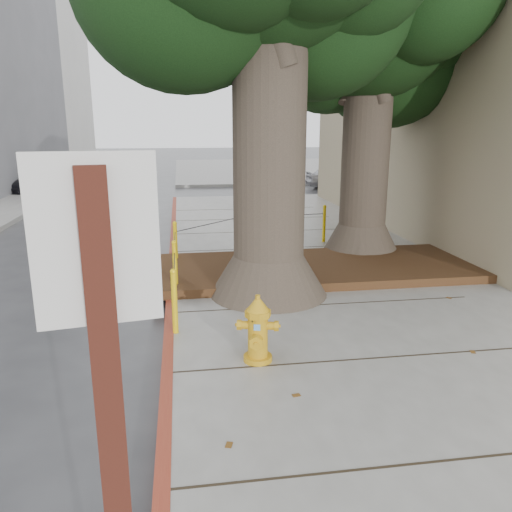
{
  "coord_description": "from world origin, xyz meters",
  "views": [
    {
      "loc": [
        -1.76,
        -5.48,
        2.98
      ],
      "look_at": [
        -0.67,
        1.69,
        1.1
      ],
      "focal_mm": 35.0,
      "sensor_mm": 36.0,
      "label": 1
    }
  ],
  "objects_px": {
    "car_red": "(382,174)",
    "car_dark": "(38,180)",
    "fire_hydrant": "(258,329)",
    "car_silver": "(340,176)"
  },
  "relations": [
    {
      "from": "car_silver",
      "to": "car_red",
      "type": "bearing_deg",
      "value": -85.14
    },
    {
      "from": "car_red",
      "to": "fire_hydrant",
      "type": "bearing_deg",
      "value": 148.94
    },
    {
      "from": "car_dark",
      "to": "fire_hydrant",
      "type": "bearing_deg",
      "value": -65.53
    },
    {
      "from": "fire_hydrant",
      "to": "car_silver",
      "type": "xyz_separation_m",
      "value": [
        7.07,
        18.67,
        0.01
      ]
    },
    {
      "from": "fire_hydrant",
      "to": "car_red",
      "type": "distance_m",
      "value": 21.05
    },
    {
      "from": "car_red",
      "to": "car_dark",
      "type": "relative_size",
      "value": 1.02
    },
    {
      "from": "car_silver",
      "to": "car_dark",
      "type": "bearing_deg",
      "value": 88.93
    },
    {
      "from": "fire_hydrant",
      "to": "car_dark",
      "type": "relative_size",
      "value": 0.22
    },
    {
      "from": "fire_hydrant",
      "to": "car_dark",
      "type": "distance_m",
      "value": 20.4
    },
    {
      "from": "fire_hydrant",
      "to": "car_dark",
      "type": "xyz_separation_m",
      "value": [
        -7.41,
        19.01,
        -0.0
      ]
    }
  ]
}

